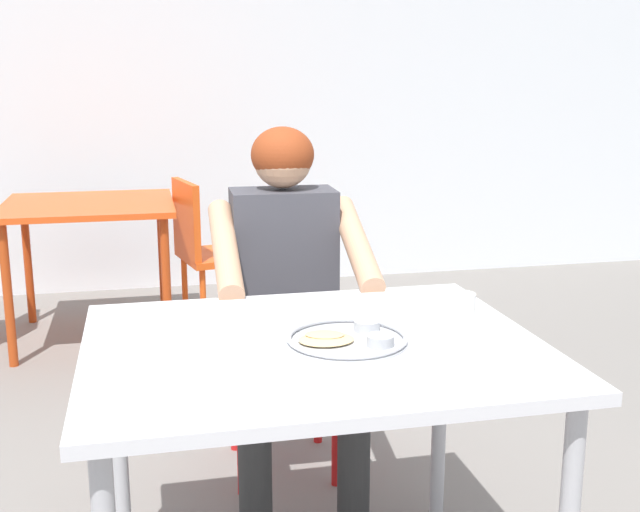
% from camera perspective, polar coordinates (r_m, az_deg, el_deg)
% --- Properties ---
extents(back_wall, '(12.00, 0.12, 3.40)m').
position_cam_1_polar(back_wall, '(5.27, -10.08, 16.22)').
color(back_wall, silver).
rests_on(back_wall, ground).
extents(table_foreground, '(1.07, 0.87, 0.76)m').
position_cam_1_polar(table_foreground, '(1.91, -0.48, -8.45)').
color(table_foreground, silver).
rests_on(table_foreground, ground).
extents(thali_tray, '(0.29, 0.29, 0.03)m').
position_cam_1_polar(thali_tray, '(1.88, 2.04, -5.90)').
color(thali_tray, '#B7BABF').
rests_on(thali_tray, table_foreground).
extents(drinking_cup, '(0.07, 0.07, 0.10)m').
position_cam_1_polar(drinking_cup, '(1.96, 10.06, -4.00)').
color(drinking_cup, white).
rests_on(drinking_cup, table_foreground).
extents(chair_foreground, '(0.41, 0.43, 0.86)m').
position_cam_1_polar(chair_foreground, '(2.83, -3.00, -5.05)').
color(chair_foreground, red).
rests_on(chair_foreground, ground).
extents(diner_foreground, '(0.50, 0.56, 1.21)m').
position_cam_1_polar(diner_foreground, '(2.56, -2.32, -1.75)').
color(diner_foreground, '#2F2F2F').
rests_on(diner_foreground, ground).
extents(table_background_red, '(0.86, 0.84, 0.73)m').
position_cam_1_polar(table_background_red, '(4.29, -16.28, 2.57)').
color(table_background_red, '#E04C19').
rests_on(table_background_red, ground).
extents(chair_red_right, '(0.47, 0.50, 0.84)m').
position_cam_1_polar(chair_red_right, '(4.28, -8.24, 0.79)').
color(chair_red_right, '#DB4F17').
rests_on(chair_red_right, ground).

